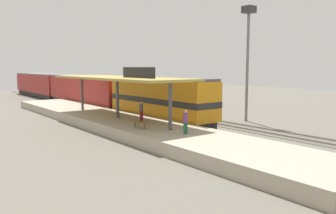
{
  "coord_description": "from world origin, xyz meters",
  "views": [
    {
      "loc": [
        -20.22,
        -28.1,
        5.61
      ],
      "look_at": [
        -1.38,
        -3.51,
        2.0
      ],
      "focal_mm": 36.78,
      "sensor_mm": 36.0,
      "label": 1
    }
  ],
  "objects_px": {
    "freight_car": "(146,95)",
    "person_walking": "(141,110)",
    "passenger_carriage_rear": "(39,84)",
    "person_waiting": "(186,121)",
    "light_mast": "(248,39)",
    "platform_bench": "(140,122)",
    "locomotive": "(160,99)",
    "passenger_carriage_front": "(85,90)"
  },
  "relations": [
    {
      "from": "passenger_carriage_front",
      "to": "person_waiting",
      "type": "relative_size",
      "value": 11.7
    },
    {
      "from": "passenger_carriage_rear",
      "to": "freight_car",
      "type": "distance_m",
      "value": 29.9
    },
    {
      "from": "passenger_carriage_rear",
      "to": "person_waiting",
      "type": "distance_m",
      "value": 48.55
    },
    {
      "from": "freight_car",
      "to": "person_waiting",
      "type": "height_order",
      "value": "freight_car"
    },
    {
      "from": "platform_bench",
      "to": "passenger_carriage_front",
      "type": "relative_size",
      "value": 0.08
    },
    {
      "from": "passenger_carriage_front",
      "to": "person_waiting",
      "type": "distance_m",
      "value": 27.92
    },
    {
      "from": "passenger_carriage_front",
      "to": "person_waiting",
      "type": "bearing_deg",
      "value": -99.63
    },
    {
      "from": "platform_bench",
      "to": "passenger_carriage_front",
      "type": "distance_m",
      "value": 24.38
    },
    {
      "from": "locomotive",
      "to": "person_waiting",
      "type": "xyz_separation_m",
      "value": [
        -4.67,
        -9.53,
        -0.56
      ]
    },
    {
      "from": "passenger_carriage_front",
      "to": "freight_car",
      "type": "distance_m",
      "value": 9.89
    },
    {
      "from": "freight_car",
      "to": "platform_bench",
      "type": "bearing_deg",
      "value": -125.49
    },
    {
      "from": "person_waiting",
      "to": "person_walking",
      "type": "height_order",
      "value": "same"
    },
    {
      "from": "locomotive",
      "to": "freight_car",
      "type": "xyz_separation_m",
      "value": [
        4.6,
        9.25,
        -0.44
      ]
    },
    {
      "from": "locomotive",
      "to": "passenger_carriage_rear",
      "type": "bearing_deg",
      "value": 90.0
    },
    {
      "from": "locomotive",
      "to": "passenger_carriage_front",
      "type": "height_order",
      "value": "locomotive"
    },
    {
      "from": "light_mast",
      "to": "person_waiting",
      "type": "xyz_separation_m",
      "value": [
        -12.47,
        -4.92,
        -6.54
      ]
    },
    {
      "from": "passenger_carriage_front",
      "to": "light_mast",
      "type": "bearing_deg",
      "value": -70.96
    },
    {
      "from": "platform_bench",
      "to": "person_walking",
      "type": "relative_size",
      "value": 0.99
    },
    {
      "from": "light_mast",
      "to": "person_walking",
      "type": "distance_m",
      "value": 13.54
    },
    {
      "from": "platform_bench",
      "to": "passenger_carriage_rear",
      "type": "height_order",
      "value": "passenger_carriage_rear"
    },
    {
      "from": "platform_bench",
      "to": "locomotive",
      "type": "xyz_separation_m",
      "value": [
        6.0,
        5.61,
        1.07
      ]
    },
    {
      "from": "platform_bench",
      "to": "light_mast",
      "type": "distance_m",
      "value": 15.53
    },
    {
      "from": "passenger_carriage_rear",
      "to": "person_waiting",
      "type": "height_order",
      "value": "passenger_carriage_rear"
    },
    {
      "from": "freight_car",
      "to": "light_mast",
      "type": "bearing_deg",
      "value": -76.99
    },
    {
      "from": "freight_car",
      "to": "person_walking",
      "type": "bearing_deg",
      "value": -125.58
    },
    {
      "from": "passenger_carriage_front",
      "to": "person_walking",
      "type": "xyz_separation_m",
      "value": [
        -3.88,
        -20.61,
        -0.46
      ]
    },
    {
      "from": "locomotive",
      "to": "passenger_carriage_rear",
      "type": "relative_size",
      "value": 0.72
    },
    {
      "from": "freight_car",
      "to": "light_mast",
      "type": "height_order",
      "value": "light_mast"
    },
    {
      "from": "light_mast",
      "to": "person_walking",
      "type": "relative_size",
      "value": 6.84
    },
    {
      "from": "platform_bench",
      "to": "freight_car",
      "type": "height_order",
      "value": "freight_car"
    },
    {
      "from": "light_mast",
      "to": "person_waiting",
      "type": "distance_m",
      "value": 14.92
    },
    {
      "from": "platform_bench",
      "to": "locomotive",
      "type": "bearing_deg",
      "value": 43.1
    },
    {
      "from": "freight_car",
      "to": "person_waiting",
      "type": "bearing_deg",
      "value": -116.27
    },
    {
      "from": "passenger_carriage_rear",
      "to": "person_walking",
      "type": "xyz_separation_m",
      "value": [
        -3.88,
        -41.41,
        -0.46
      ]
    },
    {
      "from": "passenger_carriage_rear",
      "to": "light_mast",
      "type": "xyz_separation_m",
      "value": [
        7.8,
        -43.4,
        6.08
      ]
    },
    {
      "from": "platform_bench",
      "to": "person_walking",
      "type": "xyz_separation_m",
      "value": [
        2.12,
        3.01,
        0.51
      ]
    },
    {
      "from": "person_waiting",
      "to": "person_walking",
      "type": "bearing_deg",
      "value": 83.52
    },
    {
      "from": "freight_car",
      "to": "person_walking",
      "type": "distance_m",
      "value": 14.58
    },
    {
      "from": "platform_bench",
      "to": "passenger_carriage_front",
      "type": "xyz_separation_m",
      "value": [
        6.0,
        23.61,
        0.97
      ]
    },
    {
      "from": "person_walking",
      "to": "locomotive",
      "type": "bearing_deg",
      "value": 33.86
    },
    {
      "from": "person_walking",
      "to": "passenger_carriage_rear",
      "type": "bearing_deg",
      "value": 84.64
    },
    {
      "from": "platform_bench",
      "to": "freight_car",
      "type": "xyz_separation_m",
      "value": [
        10.6,
        14.87,
        0.63
      ]
    }
  ]
}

